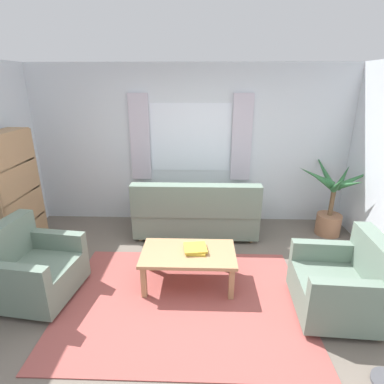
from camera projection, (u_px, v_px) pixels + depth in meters
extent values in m
plane|color=#6B6056|center=(184.00, 301.00, 3.40)|extent=(6.24, 6.24, 0.00)
cube|color=silver|center=(191.00, 146.00, 5.08)|extent=(5.32, 0.12, 2.60)
cube|color=white|center=(191.00, 138.00, 4.97)|extent=(1.30, 0.01, 1.10)
cube|color=silver|center=(140.00, 138.00, 4.97)|extent=(0.32, 0.06, 1.40)
cube|color=silver|center=(242.00, 138.00, 4.92)|extent=(0.32, 0.06, 1.40)
cube|color=#9E4C47|center=(184.00, 300.00, 3.40)|extent=(2.68, 1.98, 0.01)
cube|color=slate|center=(196.00, 218.00, 4.88)|extent=(1.90, 0.80, 0.38)
cube|color=slate|center=(196.00, 200.00, 4.43)|extent=(1.90, 0.20, 0.48)
cube|color=slate|center=(252.00, 201.00, 4.75)|extent=(0.16, 0.80, 0.24)
cube|color=slate|center=(141.00, 199.00, 4.80)|extent=(0.16, 0.80, 0.24)
cylinder|color=#A87F56|center=(246.00, 223.00, 5.21)|extent=(0.06, 0.06, 0.06)
cylinder|color=#A87F56|center=(147.00, 221.00, 5.26)|extent=(0.06, 0.06, 0.06)
cylinder|color=#A87F56|center=(251.00, 240.00, 4.65)|extent=(0.06, 0.06, 0.06)
cylinder|color=#A87F56|center=(141.00, 238.00, 4.70)|extent=(0.06, 0.06, 0.06)
cube|color=slate|center=(38.00, 278.00, 3.40)|extent=(0.90, 0.93, 0.36)
cube|color=slate|center=(4.00, 244.00, 3.31)|extent=(0.28, 0.86, 0.46)
cube|color=slate|center=(10.00, 275.00, 2.97)|extent=(0.81, 0.22, 0.22)
cube|color=slate|center=(53.00, 240.00, 3.64)|extent=(0.81, 0.22, 0.22)
cylinder|color=#A87F56|center=(49.00, 318.00, 3.11)|extent=(0.05, 0.05, 0.06)
cylinder|color=#A87F56|center=(82.00, 278.00, 3.74)|extent=(0.05, 0.05, 0.06)
cylinder|color=#A87F56|center=(35.00, 273.00, 3.84)|extent=(0.05, 0.05, 0.06)
cube|color=slate|center=(335.00, 293.00, 3.16)|extent=(0.85, 0.88, 0.36)
cube|color=slate|center=(376.00, 261.00, 2.99)|extent=(0.23, 0.85, 0.46)
cube|color=slate|center=(328.00, 251.00, 3.40)|extent=(0.81, 0.17, 0.22)
cube|color=slate|center=(354.00, 293.00, 2.72)|extent=(0.81, 0.17, 0.22)
cylinder|color=#A87F56|center=(294.00, 287.00, 3.58)|extent=(0.05, 0.05, 0.06)
cylinder|color=#A87F56|center=(310.00, 332.00, 2.94)|extent=(0.05, 0.05, 0.06)
cylinder|color=#A87F56|center=(350.00, 291.00, 3.52)|extent=(0.05, 0.05, 0.06)
cylinder|color=#A87F56|center=(379.00, 337.00, 2.89)|extent=(0.05, 0.05, 0.06)
cube|color=#A87F56|center=(188.00, 253.00, 3.55)|extent=(1.10, 0.64, 0.04)
cube|color=#A87F56|center=(144.00, 282.00, 3.40)|extent=(0.06, 0.06, 0.40)
cube|color=#A87F56|center=(231.00, 284.00, 3.37)|extent=(0.06, 0.06, 0.40)
cube|color=#A87F56|center=(151.00, 257.00, 3.89)|extent=(0.06, 0.06, 0.40)
cube|color=#A87F56|center=(228.00, 258.00, 3.86)|extent=(0.06, 0.06, 0.40)
cube|color=gold|center=(196.00, 250.00, 3.56)|extent=(0.23, 0.25, 0.03)
cube|color=gold|center=(195.00, 248.00, 3.56)|extent=(0.29, 0.28, 0.02)
cylinder|color=#9E6B4C|center=(328.00, 224.00, 4.86)|extent=(0.38, 0.38, 0.33)
cylinder|color=brown|center=(332.00, 203.00, 4.73)|extent=(0.07, 0.07, 0.41)
cone|color=#2D6638|center=(356.00, 178.00, 4.56)|extent=(0.56, 0.15, 0.38)
cone|color=#2D6638|center=(343.00, 177.00, 4.74)|extent=(0.38, 0.37, 0.39)
cone|color=#2D6638|center=(323.00, 169.00, 4.89)|extent=(0.20, 0.64, 0.45)
cone|color=#2D6638|center=(316.00, 176.00, 4.68)|extent=(0.55, 0.31, 0.31)
cone|color=#2D6638|center=(320.00, 180.00, 4.51)|extent=(0.53, 0.29, 0.39)
cone|color=#2D6638|center=(338.00, 185.00, 4.38)|extent=(0.18, 0.45, 0.39)
cone|color=#2D6638|center=(350.00, 184.00, 4.42)|extent=(0.29, 0.43, 0.32)
cube|color=#A87F56|center=(30.00, 186.00, 4.54)|extent=(0.30, 0.04, 1.70)
cube|color=#A87F56|center=(23.00, 196.00, 4.11)|extent=(0.02, 0.90, 1.70)
cube|color=#A87F56|center=(24.00, 250.00, 4.41)|extent=(0.30, 0.86, 0.02)
cube|color=#A87F56|center=(19.00, 224.00, 4.26)|extent=(0.30, 0.86, 0.02)
cube|color=#A87F56|center=(12.00, 196.00, 4.11)|extent=(0.30, 0.86, 0.02)
cube|color=#A87F56|center=(6.00, 165.00, 3.97)|extent=(0.30, 0.86, 0.02)
cube|color=#387F4C|center=(24.00, 177.00, 4.39)|extent=(0.25, 0.08, 0.29)
cube|color=orange|center=(21.00, 180.00, 4.31)|extent=(0.27, 0.07, 0.26)
cube|color=#B23833|center=(18.00, 183.00, 4.24)|extent=(0.28, 0.09, 0.23)
cube|color=#335199|center=(14.00, 183.00, 4.14)|extent=(0.28, 0.08, 0.28)
cube|color=#2D2D33|center=(10.00, 185.00, 4.05)|extent=(0.23, 0.09, 0.28)
cube|color=#387F4C|center=(6.00, 191.00, 3.98)|extent=(0.26, 0.06, 0.19)
cube|color=beige|center=(2.00, 192.00, 3.91)|extent=(0.27, 0.06, 0.21)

